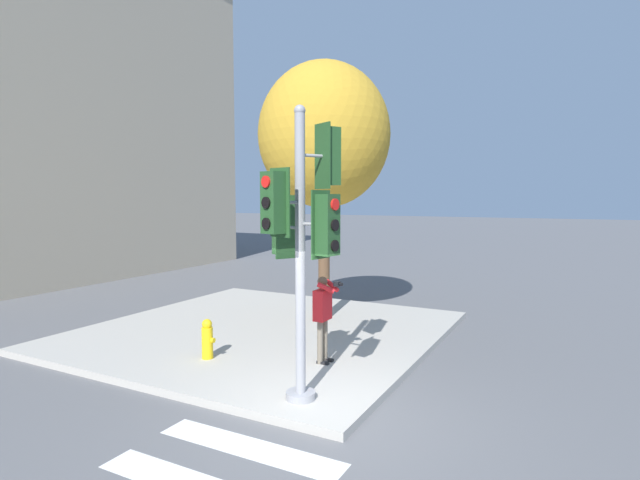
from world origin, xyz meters
name	(u,v)px	position (x,y,z in m)	size (l,w,h in m)	color
ground_plane	(327,421)	(0.00, 0.00, 0.00)	(160.00, 160.00, 0.00)	#5B5B5E
sidewalk_corner	(264,331)	(3.50, 3.50, 0.07)	(8.00, 8.00, 0.14)	#ADA89E
traffic_signal_pole	(302,226)	(0.24, 0.55, 2.89)	(1.33, 1.34, 4.57)	#939399
person_photographer	(323,311)	(1.95, 1.08, 1.15)	(0.50, 0.53, 1.67)	black
street_tree	(324,136)	(5.06, 2.67, 4.88)	(3.37, 3.37, 6.62)	brown
fire_hydrant	(207,339)	(1.09, 3.21, 0.53)	(0.22, 0.28, 0.79)	yellow
building_right	(36,107)	(7.33, 17.92, 7.24)	(15.74, 9.69, 14.45)	tan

